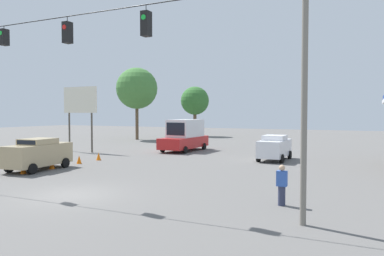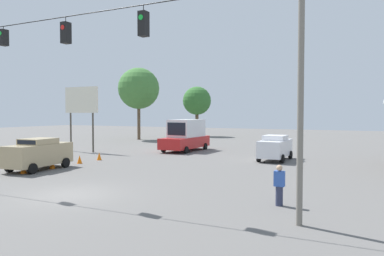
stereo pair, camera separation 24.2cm
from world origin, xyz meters
name	(u,v)px [view 2 (the right image)]	position (x,y,z in m)	size (l,w,h in m)	color
ground_plane	(70,195)	(0.00, 0.00, 0.00)	(140.00, 140.00, 0.00)	#605E5B
overhead_signal_span	(68,75)	(-0.08, 0.10, 5.23)	(20.03, 0.38, 8.57)	slate
box_truck_red_withflow_far	(186,135)	(4.18, -19.23, 1.46)	(2.59, 6.19, 2.97)	red
sedan_tan_parked_shoulder	(39,153)	(7.07, -4.53, 1.04)	(2.30, 4.52, 1.99)	tan
sedan_white_oncoming_far	(275,147)	(-5.21, -15.83, 0.99)	(1.94, 4.29, 1.91)	silver
traffic_cone_nearest	(23,169)	(6.71, -3.09, 0.30)	(0.36, 0.36, 0.59)	orange
traffic_cone_second	(52,164)	(6.71, -5.28, 0.30)	(0.36, 0.36, 0.59)	orange
traffic_cone_third	(80,159)	(6.82, -7.89, 0.30)	(0.36, 0.36, 0.59)	orange
traffic_cone_fourth	(99,156)	(6.87, -10.04, 0.30)	(0.36, 0.36, 0.59)	orange
roadside_billboard	(81,105)	(12.44, -14.18, 4.38)	(3.84, 0.16, 6.01)	#4C473D
pedestrian	(279,185)	(-8.75, -2.15, 0.79)	(0.40, 0.28, 1.59)	#2D334C
tree_horizon_left	(139,89)	(16.71, -29.66, 6.87)	(5.53, 5.53, 9.65)	brown
tree_horizon_right	(197,101)	(12.88, -39.79, 5.43)	(4.36, 4.36, 7.66)	brown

